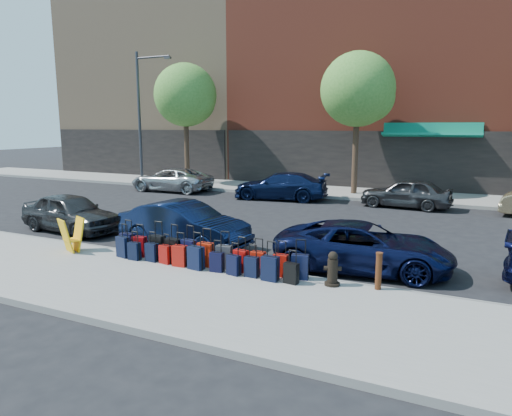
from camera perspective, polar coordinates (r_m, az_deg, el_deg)
The scene contains 41 objects.
ground at distance 16.08m, azimuth 2.60°, elevation -3.03°, with size 120.00×120.00×0.00m, color black.
sidewalk_near at distance 10.59m, azimuth -11.20°, elevation -9.94°, with size 60.00×4.00×0.15m, color gray.
sidewalk_far at distance 25.44m, azimuth 11.27°, elevation 1.89°, with size 60.00×4.00×0.15m, color gray.
curb_near at distance 12.18m, azimuth -5.55°, elevation -7.08°, with size 60.00×0.08×0.15m, color gray.
curb_far at distance 23.50m, azimuth 10.08°, elevation 1.25°, with size 60.00×0.08×0.15m, color gray.
building_left at distance 39.41m, azimuth -9.35°, elevation 16.39°, with size 15.00×12.12×16.00m.
building_center at distance 33.59m, azimuth 15.42°, elevation 20.71°, with size 17.00×12.85×20.00m.
tree_left at distance 28.76m, azimuth -8.58°, elevation 13.58°, with size 3.80×3.80×7.27m.
tree_center at distance 24.61m, azimuth 12.92°, elevation 14.02°, with size 3.80×3.80×7.27m.
streetlight at distance 29.90m, azimuth -14.11°, elevation 11.82°, with size 2.59×0.18×8.00m.
suitcase_front_0 at distance 13.20m, azimuth -15.74°, elevation -4.33°, with size 0.42×0.25×0.98m.
suitcase_front_1 at distance 12.95m, azimuth -14.34°, elevation -4.67°, with size 0.39×0.24×0.89m.
suitcase_front_2 at distance 12.65m, azimuth -12.21°, elevation -4.76°, with size 0.43×0.25×1.01m.
suitcase_front_3 at distance 12.28m, azimuth -10.30°, elevation -5.18°, with size 0.44×0.29×0.99m.
suitcase_front_4 at distance 12.08m, azimuth -8.37°, elevation -5.38°, with size 0.45×0.29×1.00m.
suitcase_front_5 at distance 11.76m, azimuth -6.29°, elevation -5.79°, with size 0.41×0.23×0.98m.
suitcase_front_6 at distance 11.55m, azimuth -3.98°, elevation -6.10°, with size 0.42×0.26×0.95m.
suitcase_front_7 at distance 11.29m, azimuth -1.92°, elevation -6.60°, with size 0.38×0.24×0.87m.
suitcase_front_8 at distance 11.16m, azimuth 0.23°, elevation -6.80°, with size 0.36×0.20×0.87m.
suitcase_front_9 at distance 10.95m, azimuth 3.12°, elevation -7.16°, with size 0.36×0.20×0.86m.
suitcase_front_10 at distance 10.78m, azimuth 5.53°, elevation -7.33°, with size 0.43×0.29×0.95m.
suitcase_back_0 at distance 13.00m, azimuth -16.23°, elevation -4.67°, with size 0.42×0.30×0.92m.
suitcase_back_1 at distance 12.67m, azimuth -14.97°, elevation -5.21°, with size 0.33×0.19×0.77m.
suitcase_back_2 at distance 12.42m, azimuth -12.89°, elevation -5.40°, with size 0.34×0.21×0.79m.
suitcase_back_3 at distance 12.15m, azimuth -11.24°, elevation -5.70°, with size 0.36×0.25×0.78m.
suitcase_back_4 at distance 11.85m, azimuth -9.50°, elevation -5.91°, with size 0.38×0.23×0.87m.
suitcase_back_5 at distance 11.55m, azimuth -7.52°, elevation -6.19°, with size 0.42×0.28×0.94m.
suitcase_back_6 at distance 11.32m, azimuth -4.92°, elevation -6.73°, with size 0.34×0.21×0.79m.
suitcase_back_7 at distance 11.05m, azimuth -2.80°, elevation -7.12°, with size 0.36×0.25×0.79m.
suitcase_back_8 at distance 10.90m, azimuth -0.54°, elevation -7.35°, with size 0.33×0.20×0.79m.
suitcase_back_9 at distance 10.64m, azimuth 1.77°, elevation -7.56°, with size 0.40×0.25×0.93m.
suitcase_back_10 at distance 10.50m, azimuth 4.42°, elevation -8.12°, with size 0.34×0.23×0.77m.
fire_hydrant at distance 10.46m, azimuth 9.55°, elevation -7.62°, with size 0.40×0.35×0.78m.
bollard at distance 10.40m, azimuth 15.08°, elevation -7.54°, with size 0.15×0.15×0.83m.
display_rack at distance 13.98m, azimuth -22.03°, elevation -3.18°, with size 0.73×0.76×0.96m.
car_near_0 at distance 17.30m, azimuth -22.14°, elevation -0.55°, with size 1.60×3.97×1.35m, color #303032.
car_near_1 at distance 14.20m, azimuth -8.95°, elevation -2.07°, with size 1.46×4.19×1.38m, color #0C1735.
car_near_2 at distance 12.09m, azimuth 13.24°, elevation -4.74°, with size 2.07×4.50×1.25m, color #0C1236.
car_far_0 at distance 26.46m, azimuth -10.52°, elevation 3.51°, with size 2.18×4.73×1.32m, color #B5B8BC.
car_far_1 at distance 23.07m, azimuth 3.09°, elevation 2.77°, with size 1.93×4.75×1.38m, color #0C1738.
car_far_2 at distance 21.80m, azimuth 18.23°, elevation 1.80°, with size 1.60×3.98×1.36m, color #343436.
Camera 1 is at (5.96, -14.46, 3.70)m, focal length 32.00 mm.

